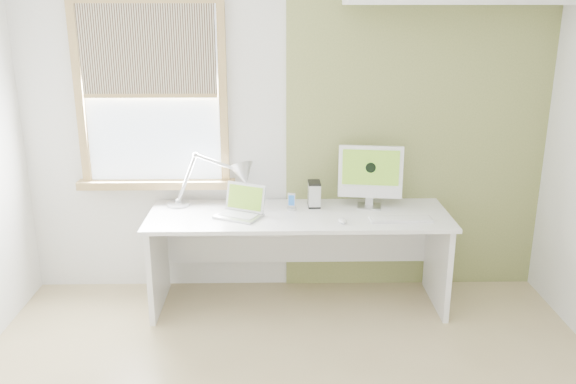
{
  "coord_description": "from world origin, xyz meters",
  "views": [
    {
      "loc": [
        -0.07,
        -2.75,
        2.18
      ],
      "look_at": [
        0.0,
        1.05,
        1.0
      ],
      "focal_mm": 37.4,
      "sensor_mm": 36.0,
      "label": 1
    }
  ],
  "objects_px": {
    "laptop": "(241,208)",
    "external_drive": "(314,194)",
    "desk_lamp": "(231,178)",
    "imac": "(370,173)",
    "desk": "(298,236)"
  },
  "relations": [
    {
      "from": "laptop",
      "to": "external_drive",
      "type": "xyz_separation_m",
      "value": [
        0.54,
        0.2,
        0.04
      ]
    },
    {
      "from": "desk_lamp",
      "to": "imac",
      "type": "relative_size",
      "value": 1.53
    },
    {
      "from": "external_drive",
      "to": "imac",
      "type": "xyz_separation_m",
      "value": [
        0.42,
        -0.02,
        0.17
      ]
    },
    {
      "from": "desk",
      "to": "external_drive",
      "type": "relative_size",
      "value": 11.53
    },
    {
      "from": "desk",
      "to": "laptop",
      "type": "distance_m",
      "value": 0.49
    },
    {
      "from": "desk",
      "to": "laptop",
      "type": "xyz_separation_m",
      "value": [
        -0.42,
        -0.08,
        0.25
      ]
    },
    {
      "from": "desk",
      "to": "laptop",
      "type": "relative_size",
      "value": 5.64
    },
    {
      "from": "desk",
      "to": "external_drive",
      "type": "distance_m",
      "value": 0.34
    },
    {
      "from": "laptop",
      "to": "external_drive",
      "type": "relative_size",
      "value": 2.04
    },
    {
      "from": "desk_lamp",
      "to": "imac",
      "type": "distance_m",
      "value": 1.04
    },
    {
      "from": "desk_lamp",
      "to": "external_drive",
      "type": "bearing_deg",
      "value": -3.89
    },
    {
      "from": "desk_lamp",
      "to": "external_drive",
      "type": "distance_m",
      "value": 0.64
    },
    {
      "from": "laptop",
      "to": "imac",
      "type": "distance_m",
      "value": 1.0
    },
    {
      "from": "external_drive",
      "to": "imac",
      "type": "height_order",
      "value": "imac"
    },
    {
      "from": "desk",
      "to": "desk_lamp",
      "type": "xyz_separation_m",
      "value": [
        -0.5,
        0.16,
        0.41
      ]
    }
  ]
}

